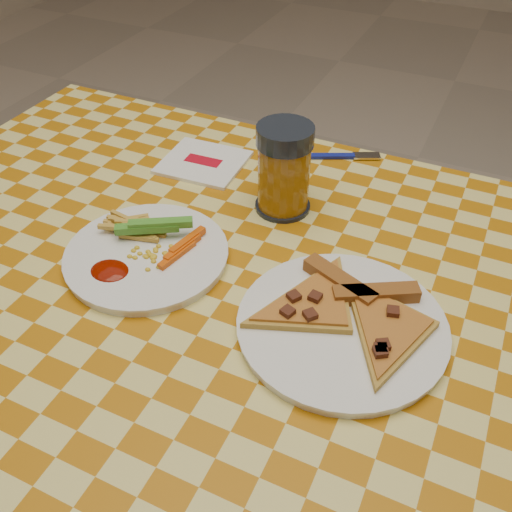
% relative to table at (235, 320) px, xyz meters
% --- Properties ---
extents(table, '(1.28, 0.88, 0.76)m').
position_rel_table_xyz_m(table, '(0.00, 0.00, 0.00)').
color(table, silver).
rests_on(table, ground).
extents(plate_left, '(0.31, 0.31, 0.01)m').
position_rel_table_xyz_m(plate_left, '(-0.14, -0.01, 0.08)').
color(plate_left, white).
rests_on(plate_left, table).
extents(plate_right, '(0.35, 0.35, 0.01)m').
position_rel_table_xyz_m(plate_right, '(0.17, -0.02, 0.08)').
color(plate_right, white).
rests_on(plate_right, table).
extents(fries_veggies, '(0.17, 0.16, 0.04)m').
position_rel_table_xyz_m(fries_veggies, '(-0.15, 0.01, 0.10)').
color(fries_veggies, gold).
rests_on(fries_veggies, plate_left).
extents(pizza_slices, '(0.32, 0.26, 0.02)m').
position_rel_table_xyz_m(pizza_slices, '(0.17, -0.00, 0.09)').
color(pizza_slices, gold).
rests_on(pizza_slices, plate_right).
extents(drink_glass, '(0.09, 0.09, 0.15)m').
position_rel_table_xyz_m(drink_glass, '(-0.01, 0.20, 0.15)').
color(drink_glass, black).
rests_on(drink_glass, table).
extents(napkin, '(0.15, 0.14, 0.01)m').
position_rel_table_xyz_m(napkin, '(-0.19, 0.26, 0.08)').
color(napkin, white).
rests_on(napkin, table).
extents(fork, '(0.15, 0.08, 0.01)m').
position_rel_table_xyz_m(fork, '(0.02, 0.39, 0.08)').
color(fork, navy).
rests_on(fork, table).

